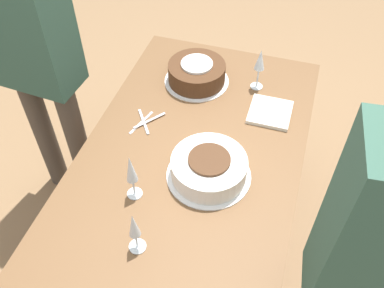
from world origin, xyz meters
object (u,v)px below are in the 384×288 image
wine_glass_near (134,227)px  cake_front_chocolate (197,73)px  wine_glass_extra (260,62)px  cake_center_white (209,168)px  person_cutting (30,44)px  wine_glass_far (131,171)px

wine_glass_near → cake_front_chocolate: bearing=-176.1°
wine_glass_near → wine_glass_extra: wine_glass_extra is taller
cake_center_white → person_cutting: 0.99m
cake_center_white → wine_glass_far: size_ratio=1.56×
cake_center_white → person_cutting: bearing=-106.6°
cake_center_white → person_cutting: person_cutting is taller
wine_glass_far → wine_glass_extra: size_ratio=1.02×
wine_glass_extra → cake_center_white: bearing=-7.1°
wine_glass_extra → wine_glass_near: bearing=-13.1°
person_cutting → cake_front_chocolate: bearing=27.3°
wine_glass_far → cake_front_chocolate: bearing=177.4°
wine_glass_far → wine_glass_extra: (-0.79, 0.33, 0.01)m
wine_glass_far → wine_glass_near: bearing=24.6°
cake_front_chocolate → wine_glass_extra: (-0.05, 0.30, 0.10)m
cake_front_chocolate → wine_glass_far: wine_glass_far is taller
person_cutting → wine_glass_extra: bearing=23.3°
wine_glass_near → wine_glass_extra: size_ratio=0.93×
wine_glass_far → person_cutting: person_cutting is taller
cake_front_chocolate → wine_glass_near: bearing=3.9°
cake_front_chocolate → person_cutting: size_ratio=0.19×
cake_front_chocolate → wine_glass_far: size_ratio=1.46×
cake_front_chocolate → wine_glass_extra: size_ratio=1.49×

